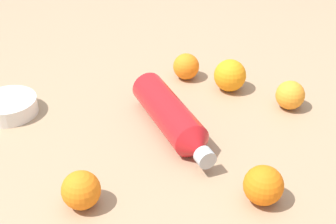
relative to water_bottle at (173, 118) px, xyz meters
The scene contains 8 objects.
ground_plane 0.08m from the water_bottle, 136.49° to the right, with size 2.40×2.40×0.00m, color #9E7F60.
water_bottle is the anchor object (origin of this frame).
orange_0 0.29m from the water_bottle, 24.73° to the right, with size 0.07×0.07×0.07m, color orange.
orange_1 0.28m from the water_bottle, 47.74° to the left, with size 0.08×0.08×0.08m, color orange.
orange_2 0.30m from the water_bottle, 121.15° to the left, with size 0.07×0.07×0.07m, color orange.
orange_3 0.26m from the water_bottle, behind, with size 0.07×0.07×0.07m, color orange.
orange_4 0.24m from the water_bottle, 153.28° to the left, with size 0.08×0.08×0.08m, color orange.
ceramic_bowl 0.40m from the water_bottle, 90.40° to the right, with size 0.13×0.13×0.04m, color white.
Camera 1 is at (0.94, 0.21, 0.64)m, focal length 51.94 mm.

